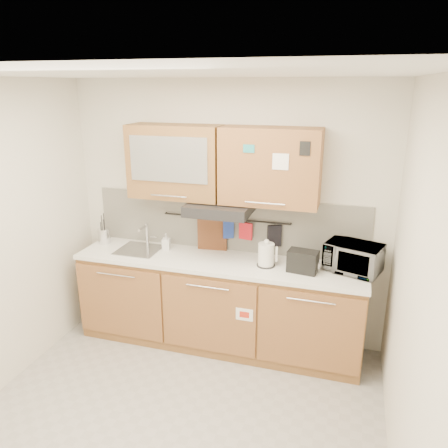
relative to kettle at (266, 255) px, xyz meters
The scene contains 20 objects.
floor 1.63m from the kettle, 111.95° to the right, with size 3.20×3.20×0.00m, color #9E9993.
ceiling 2.02m from the kettle, 111.95° to the right, with size 3.20×3.20×0.00m, color white.
wall_back 0.64m from the kettle, 146.02° to the left, with size 3.20×3.20×0.00m, color silver.
wall_right 1.65m from the kettle, 46.37° to the right, with size 3.00×3.00×0.00m, color silver.
base_cabinet 0.78m from the kettle, behind, with size 2.80×0.64×0.88m.
countertop 0.49m from the kettle, behind, with size 2.82×0.62×0.04m, color white.
backsplash 0.59m from the kettle, 147.03° to the left, with size 2.80×0.02×0.56m, color silver.
upper_cabinets 0.95m from the kettle, 163.37° to the left, with size 1.82×0.37×0.70m.
range_hood 0.62m from the kettle, behind, with size 0.60×0.46×0.10m, color black.
sink 1.33m from the kettle, behind, with size 0.42×0.40×0.26m.
utensil_rail 0.60m from the kettle, 150.37° to the left, with size 0.02×0.02×1.30m, color black.
utensil_crock 1.78m from the kettle, behind, with size 0.13×0.13×0.32m.
kettle is the anchor object (origin of this frame).
toaster 0.34m from the kettle, ahead, with size 0.28×0.19×0.20m.
microwave 0.78m from the kettle, ahead, with size 0.48×0.32×0.26m, color #999999.
soap_bottle 1.07m from the kettle, behind, with size 0.08×0.08×0.17m, color #999999.
cutting_board 0.66m from the kettle, 157.33° to the left, with size 0.30×0.02×0.37m, color brown.
oven_mitt 0.52m from the kettle, 149.86° to the left, with size 0.11×0.03×0.18m, color navy.
dark_pouch 0.28m from the kettle, 84.30° to the left, with size 0.14×0.04×0.21m, color black.
pot_holder 0.39m from the kettle, 135.75° to the left, with size 0.14×0.02×0.17m, color red.
Camera 1 is at (1.18, -2.54, 2.54)m, focal length 35.00 mm.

